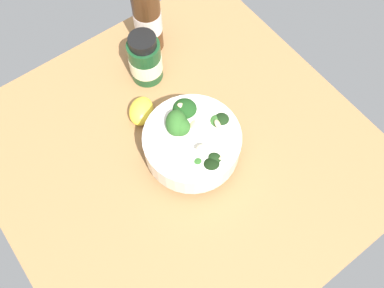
# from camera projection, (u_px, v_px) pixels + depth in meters

# --- Properties ---
(ground_plane) EXTENTS (0.67, 0.67, 0.05)m
(ground_plane) POSITION_uv_depth(u_px,v_px,m) (181.00, 156.00, 0.79)
(ground_plane) COLOR #996D42
(bowl_of_broccoli) EXTENTS (0.17, 0.17, 0.10)m
(bowl_of_broccoli) POSITION_uv_depth(u_px,v_px,m) (192.00, 141.00, 0.72)
(bowl_of_broccoli) COLOR silver
(bowl_of_broccoli) RESTS_ON ground_plane
(lemon_wedge) EXTENTS (0.08, 0.08, 0.04)m
(lemon_wedge) POSITION_uv_depth(u_px,v_px,m) (141.00, 111.00, 0.78)
(lemon_wedge) COLOR yellow
(lemon_wedge) RESTS_ON ground_plane
(bottle_tall) EXTENTS (0.06, 0.06, 0.18)m
(bottle_tall) POSITION_uv_depth(u_px,v_px,m) (147.00, 17.00, 0.81)
(bottle_tall) COLOR #472814
(bottle_tall) RESTS_ON ground_plane
(bottle_short) EXTENTS (0.07, 0.07, 0.11)m
(bottle_short) POSITION_uv_depth(u_px,v_px,m) (145.00, 60.00, 0.80)
(bottle_short) COLOR #194723
(bottle_short) RESTS_ON ground_plane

